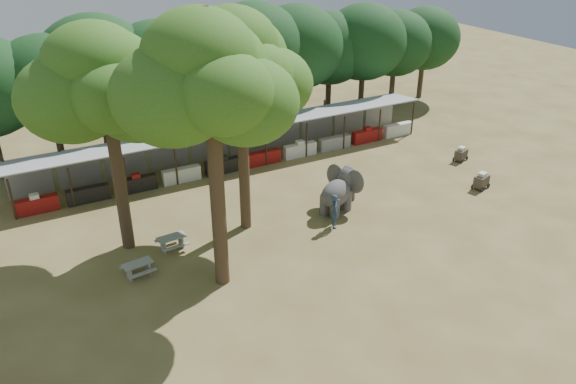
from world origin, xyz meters
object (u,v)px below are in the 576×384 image
elephant (340,190)px  picnic_table_far (172,241)px  yard_tree_center (205,82)px  yard_tree_back (236,67)px  picnic_table_near (138,267)px  cart_back (461,154)px  handler (335,211)px  cart_front (481,181)px  yard_tree_left (101,86)px

elephant → picnic_table_far: (-9.54, 0.50, -0.76)m
yard_tree_center → yard_tree_back: 5.04m
yard_tree_center → picnic_table_near: bearing=146.3°
elephant → cart_back: elephant is taller
handler → picnic_table_far: 8.51m
handler → cart_front: bearing=-65.1°
handler → cart_front: handler is taller
picnic_table_near → picnic_table_far: bearing=27.2°
yard_tree_center → yard_tree_left: bearing=121.0°
yard_tree_center → handler: yard_tree_center is taller
yard_tree_center → cart_back: (19.47, 4.93, -8.72)m
picnic_table_near → cart_back: size_ratio=1.28×
cart_back → cart_front: bearing=-136.7°
yard_tree_left → picnic_table_far: 8.13m
elephant → picnic_table_near: (-11.62, -0.95, -0.78)m
picnic_table_near → cart_back: cart_back is taller
cart_back → picnic_table_near: bearing=168.1°
picnic_table_near → cart_front: 20.65m
handler → cart_back: 12.72m
handler → cart_back: size_ratio=1.64×
yard_tree_center → cart_back: 21.90m
yard_tree_left → picnic_table_near: 8.30m
yard_tree_center → cart_back: size_ratio=10.36×
handler → picnic_table_near: bearing=113.7°
cart_front → handler: bearing=162.7°
yard_tree_center → picnic_table_near: 9.53m
yard_tree_back → yard_tree_center: bearing=-126.9°
picnic_table_far → elephant: bearing=-7.1°
handler → yard_tree_back: bearing=86.3°
cart_front → elephant: bearing=153.1°
yard_tree_center → picnic_table_far: bearing=106.2°
yard_tree_center → picnic_table_near: size_ratio=8.08×
picnic_table_far → yard_tree_left: bearing=139.0°
cart_front → yard_tree_center: bearing=168.4°
yard_tree_back → picnic_table_far: size_ratio=7.67×
handler → picnic_table_near: 10.36m
elephant → cart_front: 9.22m
cart_front → cart_back: 4.21m
yard_tree_left → picnic_table_far: size_ratio=7.44×
yard_tree_center → handler: 11.08m
yard_tree_back → cart_front: (14.53, -2.81, -8.03)m
yard_tree_center → yard_tree_back: size_ratio=1.06×
elephant → cart_back: (10.96, 1.91, -0.73)m
yard_tree_back → cart_front: 16.84m
picnic_table_near → cart_back: bearing=-0.4°
picnic_table_far → cart_front: bearing=-11.2°
yard_tree_left → picnic_table_near: yard_tree_left is taller
yard_tree_center → yard_tree_back: (3.00, 4.00, -0.67)m
yard_tree_left → yard_tree_center: bearing=-59.0°
elephant → cart_front: (9.01, -1.82, -0.70)m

